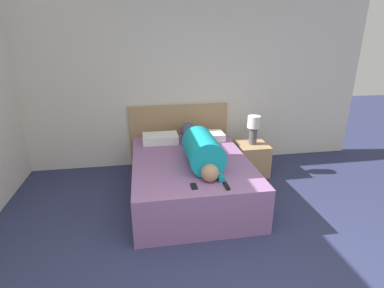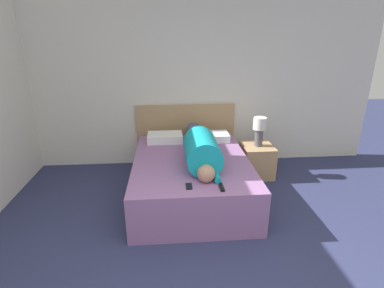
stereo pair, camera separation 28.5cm
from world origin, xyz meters
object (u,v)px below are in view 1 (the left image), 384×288
at_px(bed, 190,177).
at_px(pillow_second, 207,136).
at_px(table_lamp, 254,127).
at_px(person_lying, 200,148).
at_px(cell_phone, 194,186).
at_px(pillow_near_headboard, 160,138).
at_px(tv_remote, 226,186).
at_px(nightstand, 251,158).

relative_size(bed, pillow_second, 4.00).
bearing_deg(table_lamp, person_lying, -145.88).
distance_m(table_lamp, cell_phone, 1.70).
bearing_deg(pillow_near_headboard, person_lying, -60.34).
bearing_deg(pillow_second, cell_phone, -107.59).
xyz_separation_m(pillow_near_headboard, pillow_second, (0.70, 0.00, -0.01)).
distance_m(table_lamp, tv_remote, 1.56).
bearing_deg(nightstand, cell_phone, -131.04).
bearing_deg(table_lamp, bed, -152.51).
bearing_deg(pillow_second, tv_remote, -94.66).
height_order(pillow_second, tv_remote, pillow_second).
xyz_separation_m(bed, pillow_near_headboard, (-0.33, 0.68, 0.32)).
relative_size(person_lying, cell_phone, 12.71).
bearing_deg(person_lying, nightstand, 34.12).
bearing_deg(tv_remote, person_lying, 100.98).
relative_size(nightstand, pillow_near_headboard, 0.94).
height_order(person_lying, pillow_near_headboard, person_lying).
distance_m(nightstand, pillow_near_headboard, 1.41).
relative_size(table_lamp, pillow_near_headboard, 0.85).
distance_m(nightstand, pillow_second, 0.76).
relative_size(nightstand, tv_remote, 3.18).
xyz_separation_m(person_lying, cell_phone, (-0.19, -0.65, -0.16)).
distance_m(nightstand, table_lamp, 0.50).
relative_size(person_lying, pillow_near_headboard, 3.27).
bearing_deg(cell_phone, table_lamp, 48.96).
xyz_separation_m(bed, table_lamp, (1.03, 0.54, 0.47)).
bearing_deg(pillow_second, table_lamp, -12.33).
relative_size(table_lamp, pillow_second, 0.89).
distance_m(bed, tv_remote, 0.88).
bearing_deg(person_lying, table_lamp, 34.12).
distance_m(pillow_second, tv_remote, 1.49).
bearing_deg(tv_remote, pillow_near_headboard, 111.23).
height_order(table_lamp, cell_phone, table_lamp).
relative_size(pillow_second, tv_remote, 3.20).
bearing_deg(pillow_second, pillow_near_headboard, 180.00).
distance_m(tv_remote, cell_phone, 0.34).
bearing_deg(cell_phone, bed, 83.73).
bearing_deg(nightstand, tv_remote, -120.29).
relative_size(table_lamp, tv_remote, 2.86).
height_order(person_lying, cell_phone, person_lying).
bearing_deg(table_lamp, pillow_near_headboard, 173.93).
bearing_deg(pillow_near_headboard, pillow_second, 0.00).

